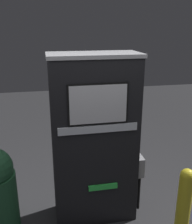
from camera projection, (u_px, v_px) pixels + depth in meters
name	position (u px, v px, depth m)	size (l,w,h in m)	color
gas_pump	(94.00, 141.00, 3.06)	(1.08, 0.49, 2.03)	black
safety_bollard	(184.00, 202.00, 2.87)	(0.15, 0.15, 0.87)	yellow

